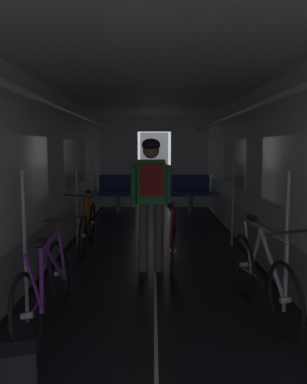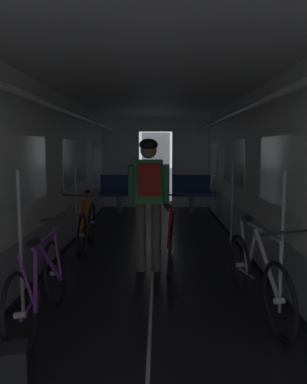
# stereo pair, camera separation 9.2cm
# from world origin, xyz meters

# --- Properties ---
(train_car_shell) EXTENTS (3.14, 12.34, 2.57)m
(train_car_shell) POSITION_xyz_m (-0.00, 3.60, 1.70)
(train_car_shell) COLOR black
(train_car_shell) RESTS_ON ground
(bench_seat_far_left) EXTENTS (0.98, 0.51, 0.95)m
(bench_seat_far_left) POSITION_xyz_m (-0.90, 8.07, 0.57)
(bench_seat_far_left) COLOR gray
(bench_seat_far_left) RESTS_ON ground
(bench_seat_far_right) EXTENTS (0.98, 0.51, 0.95)m
(bench_seat_far_right) POSITION_xyz_m (0.90, 8.07, 0.57)
(bench_seat_far_right) COLOR gray
(bench_seat_far_right) RESTS_ON ground
(bicycle_orange) EXTENTS (0.44, 1.69, 0.95)m
(bicycle_orange) POSITION_xyz_m (-1.08, 4.54, 0.38)
(bicycle_orange) COLOR black
(bicycle_orange) RESTS_ON ground
(bicycle_purple) EXTENTS (0.44, 1.69, 0.96)m
(bicycle_purple) POSITION_xyz_m (-0.98, 1.76, 0.38)
(bicycle_purple) COLOR black
(bicycle_purple) RESTS_ON ground
(bicycle_silver) EXTENTS (0.45, 1.69, 0.94)m
(bicycle_silver) POSITION_xyz_m (1.03, 2.07, 0.38)
(bicycle_silver) COLOR black
(bicycle_silver) RESTS_ON ground
(person_cyclist_aisle) EXTENTS (0.54, 0.40, 1.73)m
(person_cyclist_aisle) POSITION_xyz_m (-0.05, 3.38, 1.07)
(person_cyclist_aisle) COLOR brown
(person_cyclist_aisle) RESTS_ON ground
(bicycle_red_in_aisle) EXTENTS (0.44, 1.69, 0.95)m
(bicycle_red_in_aisle) POSITION_xyz_m (0.24, 3.65, 0.38)
(bicycle_red_in_aisle) COLOR black
(bicycle_red_in_aisle) RESTS_ON ground
(backpack_on_floor) EXTENTS (0.30, 0.26, 0.34)m
(backpack_on_floor) POSITION_xyz_m (-0.90, 0.74, 0.17)
(backpack_on_floor) COLOR black
(backpack_on_floor) RESTS_ON ground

